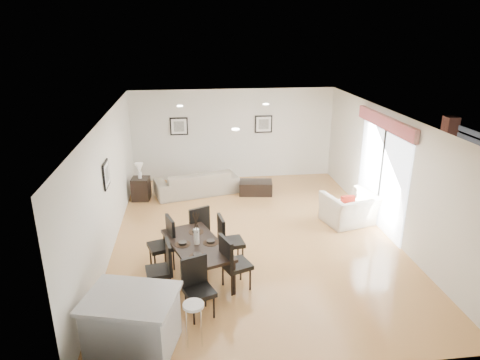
{
  "coord_description": "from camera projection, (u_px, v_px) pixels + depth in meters",
  "views": [
    {
      "loc": [
        -1.33,
        -8.39,
        4.38
      ],
      "look_at": [
        -0.25,
        0.4,
        1.2
      ],
      "focal_mm": 32.0,
      "sensor_mm": 36.0,
      "label": 1
    }
  ],
  "objects": [
    {
      "name": "ground",
      "position": [
        253.0,
        237.0,
        9.47
      ],
      "size": [
        8.0,
        8.0,
        0.0
      ],
      "primitive_type": "plane",
      "color": "tan",
      "rests_on": "ground"
    },
    {
      "name": "wall_back",
      "position": [
        233.0,
        135.0,
        12.75
      ],
      "size": [
        6.0,
        0.04,
        2.7
      ],
      "primitive_type": "cube",
      "color": "silver",
      "rests_on": "ground"
    },
    {
      "name": "wall_front",
      "position": [
        303.0,
        287.0,
        5.28
      ],
      "size": [
        6.0,
        0.04,
        2.7
      ],
      "primitive_type": "cube",
      "color": "silver",
      "rests_on": "ground"
    },
    {
      "name": "wall_left",
      "position": [
        108.0,
        185.0,
        8.67
      ],
      "size": [
        0.04,
        8.0,
        2.7
      ],
      "primitive_type": "cube",
      "color": "silver",
      "rests_on": "ground"
    },
    {
      "name": "wall_right",
      "position": [
        389.0,
        174.0,
        9.36
      ],
      "size": [
        0.04,
        8.0,
        2.7
      ],
      "primitive_type": "cube",
      "color": "silver",
      "rests_on": "ground"
    },
    {
      "name": "ceiling",
      "position": [
        255.0,
        116.0,
        8.56
      ],
      "size": [
        6.0,
        8.0,
        0.02
      ],
      "primitive_type": "cube",
      "color": "white",
      "rests_on": "wall_back"
    },
    {
      "name": "sofa",
      "position": [
        197.0,
        182.0,
        11.82
      ],
      "size": [
        2.39,
        1.41,
        0.66
      ],
      "primitive_type": "imported",
      "rotation": [
        0.0,
        0.0,
        3.39
      ],
      "color": "gray",
      "rests_on": "ground"
    },
    {
      "name": "armchair",
      "position": [
        349.0,
        209.0,
        10.0
      ],
      "size": [
        1.34,
        1.24,
        0.73
      ],
      "primitive_type": "imported",
      "rotation": [
        0.0,
        0.0,
        3.4
      ],
      "color": "beige",
      "rests_on": "ground"
    },
    {
      "name": "courtyard_plant_b",
      "position": [
        460.0,
        191.0,
        11.1
      ],
      "size": [
        0.42,
        0.42,
        0.72
      ],
      "primitive_type": "imported",
      "rotation": [
        0.0,
        0.0,
        0.05
      ],
      "color": "#365524",
      "rests_on": "ground"
    },
    {
      "name": "dining_table",
      "position": [
        197.0,
        247.0,
        7.73
      ],
      "size": [
        1.36,
        1.86,
        0.7
      ],
      "rotation": [
        0.0,
        0.0,
        0.35
      ],
      "color": "black",
      "rests_on": "ground"
    },
    {
      "name": "dining_chair_wnear",
      "position": [
        163.0,
        265.0,
        7.32
      ],
      "size": [
        0.5,
        0.5,
        0.96
      ],
      "rotation": [
        0.0,
        0.0,
        -1.4
      ],
      "color": "black",
      "rests_on": "ground"
    },
    {
      "name": "dining_chair_wfar",
      "position": [
        165.0,
        240.0,
        8.1
      ],
      "size": [
        0.57,
        0.57,
        1.02
      ],
      "rotation": [
        0.0,
        0.0,
        -1.26
      ],
      "color": "black",
      "rests_on": "ground"
    },
    {
      "name": "dining_chair_enear",
      "position": [
        232.0,
        261.0,
        7.4
      ],
      "size": [
        0.59,
        0.59,
        1.02
      ],
      "rotation": [
        0.0,
        0.0,
        1.93
      ],
      "color": "black",
      "rests_on": "ground"
    },
    {
      "name": "dining_chair_efar",
      "position": [
        227.0,
        238.0,
        8.2
      ],
      "size": [
        0.52,
        0.52,
        1.01
      ],
      "rotation": [
        0.0,
        0.0,
        1.71
      ],
      "color": "black",
      "rests_on": "ground"
    },
    {
      "name": "dining_chair_head",
      "position": [
        197.0,
        283.0,
        6.79
      ],
      "size": [
        0.56,
        0.56,
        0.97
      ],
      "rotation": [
        0.0,
        0.0,
        0.37
      ],
      "color": "black",
      "rests_on": "ground"
    },
    {
      "name": "dining_chair_foot",
      "position": [
        197.0,
        226.0,
        8.73
      ],
      "size": [
        0.59,
        0.59,
        0.99
      ],
      "rotation": [
        0.0,
        0.0,
        3.58
      ],
      "color": "black",
      "rests_on": "ground"
    },
    {
      "name": "vase",
      "position": [
        196.0,
        231.0,
        7.62
      ],
      "size": [
        0.79,
        1.21,
        0.61
      ],
      "color": "white",
      "rests_on": "dining_table"
    },
    {
      "name": "coffee_table",
      "position": [
        256.0,
        188.0,
        11.85
      ],
      "size": [
        0.97,
        0.66,
        0.36
      ],
      "primitive_type": "cube",
      "rotation": [
        0.0,
        0.0,
        -0.14
      ],
      "color": "black",
      "rests_on": "ground"
    },
    {
      "name": "side_table",
      "position": [
        141.0,
        189.0,
        11.42
      ],
      "size": [
        0.5,
        0.5,
        0.61
      ],
      "primitive_type": "cube",
      "rotation": [
        0.0,
        0.0,
        -0.11
      ],
      "color": "black",
      "rests_on": "ground"
    },
    {
      "name": "table_lamp",
      "position": [
        139.0,
        169.0,
        11.22
      ],
      "size": [
        0.22,
        0.22,
        0.41
      ],
      "color": "white",
      "rests_on": "side_table"
    },
    {
      "name": "cushion",
      "position": [
        348.0,
        202.0,
        9.82
      ],
      "size": [
        0.33,
        0.12,
        0.32
      ],
      "primitive_type": "cube",
      "rotation": [
        0.0,
        0.0,
        3.22
      ],
      "color": "#AB2416",
      "rests_on": "armchair"
    },
    {
      "name": "kitchen_island",
      "position": [
        132.0,
        322.0,
        6.05
      ],
      "size": [
        1.46,
        1.26,
        0.88
      ],
      "rotation": [
        0.0,
        0.0,
        -0.27
      ],
      "color": "#B8B8BA",
      "rests_on": "ground"
    },
    {
      "name": "bar_stool",
      "position": [
        194.0,
        309.0,
        6.1
      ],
      "size": [
        0.31,
        0.31,
        0.67
      ],
      "color": "white",
      "rests_on": "ground"
    },
    {
      "name": "framed_print_back_left",
      "position": [
        179.0,
        126.0,
        12.44
      ],
      "size": [
        0.52,
        0.04,
        0.52
      ],
      "color": "black",
      "rests_on": "wall_back"
    },
    {
      "name": "framed_print_back_right",
      "position": [
        264.0,
        124.0,
        12.73
      ],
      "size": [
        0.52,
        0.04,
        0.52
      ],
      "color": "black",
      "rests_on": "wall_back"
    },
    {
      "name": "framed_print_left_wall",
      "position": [
        106.0,
        175.0,
        8.39
      ],
      "size": [
        0.04,
        0.52,
        0.52
      ],
      "rotation": [
        0.0,
        0.0,
        1.57
      ],
      "color": "black",
      "rests_on": "wall_left"
    },
    {
      "name": "sliding_door",
      "position": [
        383.0,
        156.0,
        9.53
      ],
      "size": [
        0.12,
        2.7,
        2.57
      ],
      "color": "white",
      "rests_on": "wall_right"
    }
  ]
}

